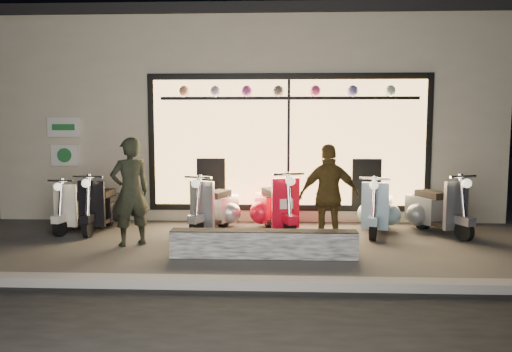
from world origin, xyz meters
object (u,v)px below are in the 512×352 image
Objects in this scene: woman at (329,196)px; graffiti_barrier at (264,244)px; scooter_red at (275,207)px; man at (130,192)px; scooter_silver at (217,208)px.

graffiti_barrier is at bearing 28.25° from woman.
graffiti_barrier is 1.66× the size of woman.
scooter_red is 0.87× the size of man.
scooter_silver is 0.93× the size of scooter_red.
graffiti_barrier is 1.83m from scooter_red.
scooter_silver is 0.81× the size of man.
scooter_red is at bearing 172.37° from man.
man is at bearing -6.11° from woman.
scooter_red is at bearing 18.56° from scooter_silver.
graffiti_barrier is 2.08m from scooter_silver.
graffiti_barrier is at bearing 128.23° from man.
graffiti_barrier is 2.31m from man.
graffiti_barrier is at bearing -113.73° from scooter_red.
woman reaches higher than scooter_red.
woman is (3.12, 0.06, -0.05)m from man.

